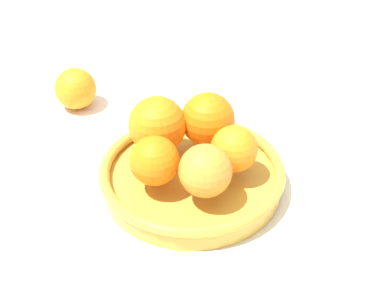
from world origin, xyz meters
TOP-DOWN VIEW (x-y plane):
  - ground_plane at (0.00, 0.00)m, footprint 4.00×4.00m
  - fruit_bowl at (0.00, 0.00)m, footprint 0.26×0.26m
  - orange_pile at (-0.01, -0.00)m, footprint 0.19×0.18m
  - stray_orange at (-0.28, -0.10)m, footprint 0.07×0.07m

SIDE VIEW (x-z plane):
  - ground_plane at x=0.00m, z-range 0.00..0.00m
  - fruit_bowl at x=0.00m, z-range 0.00..0.04m
  - stray_orange at x=-0.28m, z-range 0.00..0.07m
  - orange_pile at x=-0.01m, z-range 0.03..0.12m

